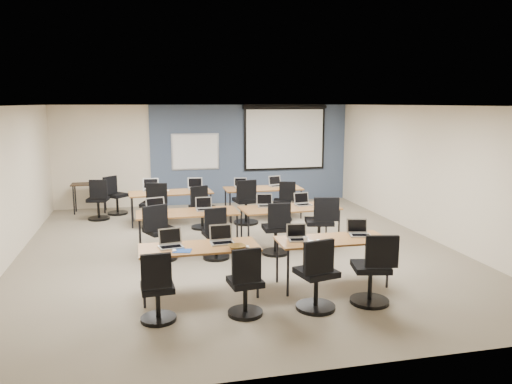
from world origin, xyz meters
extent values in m
cube|color=#6B6354|center=(0.00, 0.00, 0.00)|extent=(8.00, 9.00, 0.02)
cube|color=white|center=(0.00, 0.00, 2.70)|extent=(8.00, 9.00, 0.02)
cube|color=beige|center=(0.00, 4.50, 1.35)|extent=(8.00, 0.04, 2.70)
cube|color=beige|center=(0.00, -4.50, 1.35)|extent=(8.00, 0.04, 2.70)
cube|color=beige|center=(-4.00, 0.00, 1.35)|extent=(0.04, 9.00, 2.70)
cube|color=beige|center=(4.00, 0.00, 1.35)|extent=(0.04, 9.00, 2.70)
cube|color=#3D5977|center=(1.25, 4.47, 1.35)|extent=(5.50, 0.04, 2.70)
cube|color=silver|center=(-0.30, 4.43, 1.45)|extent=(1.28, 0.02, 0.98)
cube|color=white|center=(-0.30, 4.42, 1.45)|extent=(1.20, 0.02, 0.90)
cube|color=black|center=(2.20, 4.41, 1.80)|extent=(2.32, 0.03, 1.82)
cube|color=white|center=(2.20, 4.40, 1.76)|extent=(2.20, 0.02, 1.62)
cylinder|color=black|center=(2.20, 4.40, 2.64)|extent=(2.40, 0.10, 0.10)
cube|color=#966342|center=(-0.96, -2.14, 0.71)|extent=(1.70, 0.71, 0.03)
cylinder|color=black|center=(-1.75, -2.43, 0.35)|extent=(0.04, 0.04, 0.70)
cylinder|color=black|center=(-0.17, -2.43, 0.35)|extent=(0.04, 0.04, 0.70)
cylinder|color=black|center=(-1.75, -1.84, 0.35)|extent=(0.04, 0.04, 0.70)
cylinder|color=black|center=(-0.17, -1.84, 0.35)|extent=(0.04, 0.04, 0.70)
cube|color=olive|center=(1.05, -2.18, 0.71)|extent=(1.68, 0.70, 0.03)
cylinder|color=black|center=(0.26, -2.47, 0.35)|extent=(0.04, 0.04, 0.70)
cylinder|color=black|center=(1.83, -2.47, 0.35)|extent=(0.04, 0.04, 0.70)
cylinder|color=black|center=(0.26, -1.89, 0.35)|extent=(0.04, 0.04, 0.70)
cylinder|color=black|center=(1.83, -1.89, 0.35)|extent=(0.04, 0.04, 0.70)
cube|color=#9C5B2D|center=(-0.92, 0.19, 0.71)|extent=(1.89, 0.79, 0.03)
cylinder|color=black|center=(-1.80, -0.14, 0.35)|extent=(0.04, 0.04, 0.70)
cylinder|color=black|center=(-0.03, -0.14, 0.35)|extent=(0.04, 0.04, 0.70)
cylinder|color=black|center=(-1.80, 0.52, 0.35)|extent=(0.04, 0.04, 0.70)
cylinder|color=black|center=(-0.03, 0.52, 0.35)|extent=(0.04, 0.04, 0.70)
cube|color=#A97F41|center=(1.08, 0.17, 0.71)|extent=(1.93, 0.80, 0.03)
cylinder|color=black|center=(0.18, -0.17, 0.35)|extent=(0.04, 0.04, 0.70)
cylinder|color=black|center=(1.99, -0.17, 0.35)|extent=(0.04, 0.04, 0.70)
cylinder|color=black|center=(0.18, 0.52, 0.35)|extent=(0.04, 0.04, 0.70)
cylinder|color=black|center=(1.99, 0.52, 0.35)|extent=(0.04, 0.04, 0.70)
cube|color=#A06C3A|center=(-1.10, 2.43, 0.71)|extent=(1.88, 0.78, 0.03)
cylinder|color=black|center=(-1.97, 2.10, 0.35)|extent=(0.04, 0.04, 0.70)
cylinder|color=black|center=(-0.22, 2.10, 0.35)|extent=(0.04, 0.04, 0.70)
cylinder|color=black|center=(-1.97, 2.76, 0.35)|extent=(0.04, 0.04, 0.70)
cylinder|color=black|center=(-0.22, 2.76, 0.35)|extent=(0.04, 0.04, 0.70)
cube|color=#A46832|center=(1.11, 2.49, 0.71)|extent=(1.85, 0.77, 0.03)
cylinder|color=black|center=(0.24, 2.16, 0.35)|extent=(0.04, 0.04, 0.70)
cylinder|color=black|center=(1.97, 2.16, 0.35)|extent=(0.04, 0.04, 0.70)
cylinder|color=black|center=(0.24, 2.81, 0.35)|extent=(0.04, 0.04, 0.70)
cylinder|color=black|center=(1.97, 2.81, 0.35)|extent=(0.04, 0.04, 0.70)
cube|color=#AAAAAA|center=(-1.36, -2.11, 0.74)|extent=(0.33, 0.24, 0.02)
cube|color=black|center=(-1.36, -2.13, 0.75)|extent=(0.28, 0.14, 0.00)
cube|color=#AAAAAA|center=(-1.36, -1.98, 0.87)|extent=(0.33, 0.06, 0.23)
cube|color=black|center=(-1.36, -1.99, 0.87)|extent=(0.29, 0.04, 0.19)
ellipsoid|color=white|center=(-1.33, -2.30, 0.74)|extent=(0.09, 0.11, 0.03)
cylinder|color=black|center=(-1.58, -2.88, 0.03)|extent=(0.46, 0.46, 0.05)
cylinder|color=black|center=(-1.58, -2.88, 0.20)|extent=(0.06, 0.06, 0.41)
cube|color=black|center=(-1.58, -2.88, 0.45)|extent=(0.41, 0.41, 0.08)
cube|color=black|center=(-1.59, -3.07, 0.73)|extent=(0.37, 0.06, 0.44)
cube|color=silver|center=(-0.62, -2.07, 0.74)|extent=(0.34, 0.25, 0.02)
cube|color=black|center=(-0.62, -2.09, 0.75)|extent=(0.29, 0.14, 0.00)
cube|color=silver|center=(-0.62, -1.94, 0.87)|extent=(0.34, 0.06, 0.23)
cube|color=black|center=(-0.62, -1.95, 0.87)|extent=(0.30, 0.04, 0.19)
ellipsoid|color=white|center=(-0.31, -2.35, 0.74)|extent=(0.08, 0.11, 0.04)
cylinder|color=black|center=(-0.46, -2.95, 0.03)|extent=(0.47, 0.47, 0.05)
cylinder|color=black|center=(-0.46, -2.95, 0.21)|extent=(0.06, 0.06, 0.41)
cube|color=black|center=(-0.46, -2.95, 0.45)|extent=(0.41, 0.41, 0.08)
cube|color=black|center=(-0.48, -3.14, 0.73)|extent=(0.38, 0.06, 0.44)
cube|color=silver|center=(0.52, -2.17, 0.74)|extent=(0.30, 0.22, 0.02)
cube|color=black|center=(0.52, -2.19, 0.75)|extent=(0.25, 0.13, 0.00)
cube|color=silver|center=(0.52, -2.05, 0.86)|extent=(0.30, 0.06, 0.21)
cube|color=black|center=(0.52, -2.05, 0.86)|extent=(0.26, 0.04, 0.17)
ellipsoid|color=white|center=(0.80, -2.26, 0.74)|extent=(0.07, 0.10, 0.03)
cylinder|color=black|center=(0.51, -2.98, 0.03)|extent=(0.54, 0.54, 0.05)
cylinder|color=black|center=(0.51, -2.98, 0.24)|extent=(0.06, 0.06, 0.48)
cube|color=black|center=(0.51, -2.98, 0.52)|extent=(0.48, 0.48, 0.08)
cube|color=black|center=(0.46, -3.19, 0.80)|extent=(0.43, 0.06, 0.44)
cube|color=#B3B3B3|center=(1.52, -2.13, 0.74)|extent=(0.32, 0.23, 0.02)
cube|color=black|center=(1.52, -2.15, 0.75)|extent=(0.27, 0.14, 0.00)
cube|color=#B3B3B3|center=(1.52, -2.00, 0.86)|extent=(0.32, 0.06, 0.22)
cube|color=black|center=(1.52, -2.01, 0.86)|extent=(0.28, 0.04, 0.18)
ellipsoid|color=white|center=(1.57, -2.29, 0.74)|extent=(0.08, 0.10, 0.03)
cylinder|color=black|center=(1.31, -2.95, 0.03)|extent=(0.54, 0.54, 0.05)
cylinder|color=black|center=(1.31, -2.95, 0.24)|extent=(0.06, 0.06, 0.48)
cube|color=black|center=(1.31, -2.95, 0.52)|extent=(0.48, 0.48, 0.08)
cube|color=black|center=(1.36, -3.17, 0.80)|extent=(0.44, 0.06, 0.44)
cube|color=#BCBCC1|center=(-1.50, 0.22, 0.74)|extent=(0.36, 0.26, 0.02)
cube|color=black|center=(-1.50, 0.20, 0.75)|extent=(0.31, 0.15, 0.00)
cube|color=#BCBCC1|center=(-1.50, 0.36, 0.88)|extent=(0.36, 0.07, 0.25)
cube|color=black|center=(-1.50, 0.35, 0.88)|extent=(0.32, 0.05, 0.20)
ellipsoid|color=white|center=(-1.32, 0.07, 0.74)|extent=(0.08, 0.10, 0.03)
cylinder|color=black|center=(-1.44, -0.31, 0.03)|extent=(0.55, 0.55, 0.05)
cylinder|color=black|center=(-1.44, -0.31, 0.24)|extent=(0.06, 0.06, 0.49)
cube|color=black|center=(-1.44, -0.31, 0.53)|extent=(0.49, 0.49, 0.08)
cube|color=black|center=(-1.53, -0.52, 0.81)|extent=(0.45, 0.06, 0.44)
cube|color=silver|center=(-0.59, 0.25, 0.74)|extent=(0.31, 0.23, 0.02)
cube|color=black|center=(-0.59, 0.23, 0.75)|extent=(0.27, 0.13, 0.00)
cube|color=silver|center=(-0.59, 0.37, 0.86)|extent=(0.31, 0.06, 0.22)
cube|color=black|center=(-0.59, 0.37, 0.86)|extent=(0.28, 0.04, 0.18)
ellipsoid|color=white|center=(-0.24, 0.13, 0.74)|extent=(0.08, 0.11, 0.04)
cylinder|color=black|center=(-0.48, -0.47, 0.03)|extent=(0.48, 0.48, 0.05)
cylinder|color=black|center=(-0.48, -0.47, 0.21)|extent=(0.06, 0.06, 0.42)
cube|color=black|center=(-0.48, -0.47, 0.46)|extent=(0.42, 0.42, 0.08)
cube|color=black|center=(-0.51, -0.67, 0.74)|extent=(0.39, 0.06, 0.44)
cube|color=#AAAAAA|center=(0.64, 0.32, 0.74)|extent=(0.32, 0.23, 0.02)
cube|color=black|center=(0.64, 0.30, 0.75)|extent=(0.27, 0.13, 0.00)
cube|color=#AAAAAA|center=(0.64, 0.44, 0.86)|extent=(0.32, 0.06, 0.22)
cube|color=black|center=(0.64, 0.43, 0.86)|extent=(0.28, 0.04, 0.18)
ellipsoid|color=white|center=(0.85, 0.17, 0.74)|extent=(0.08, 0.10, 0.03)
cylinder|color=black|center=(0.63, -0.44, 0.03)|extent=(0.51, 0.51, 0.05)
cylinder|color=black|center=(0.63, -0.44, 0.23)|extent=(0.06, 0.06, 0.45)
cube|color=black|center=(0.63, -0.44, 0.49)|extent=(0.45, 0.45, 0.08)
cube|color=black|center=(0.64, -0.65, 0.77)|extent=(0.41, 0.06, 0.44)
cube|color=#B5B5B5|center=(1.40, 0.28, 0.74)|extent=(0.32, 0.23, 0.02)
cube|color=black|center=(1.40, 0.26, 0.75)|extent=(0.27, 0.13, 0.00)
cube|color=#B5B5B5|center=(1.40, 0.41, 0.86)|extent=(0.32, 0.06, 0.22)
cube|color=black|center=(1.40, 0.40, 0.86)|extent=(0.28, 0.04, 0.18)
ellipsoid|color=white|center=(1.71, 0.08, 0.74)|extent=(0.06, 0.09, 0.03)
cylinder|color=black|center=(1.50, -0.37, 0.03)|extent=(0.57, 0.57, 0.05)
cylinder|color=black|center=(1.50, -0.37, 0.25)|extent=(0.06, 0.06, 0.51)
cube|color=black|center=(1.50, -0.37, 0.55)|extent=(0.51, 0.51, 0.08)
cube|color=black|center=(1.55, -0.59, 0.83)|extent=(0.46, 0.06, 0.44)
cube|color=silver|center=(-1.53, 2.70, 0.74)|extent=(0.36, 0.26, 0.02)
cube|color=black|center=(-1.53, 2.68, 0.75)|extent=(0.31, 0.15, 0.00)
cube|color=silver|center=(-1.53, 2.84, 0.88)|extent=(0.36, 0.07, 0.25)
cube|color=black|center=(-1.53, 2.83, 0.88)|extent=(0.32, 0.05, 0.20)
ellipsoid|color=white|center=(-1.15, 2.55, 0.74)|extent=(0.08, 0.11, 0.04)
cylinder|color=black|center=(-1.50, 2.04, 0.03)|extent=(0.57, 0.57, 0.05)
cylinder|color=black|center=(-1.50, 2.04, 0.25)|extent=(0.06, 0.06, 0.50)
cube|color=black|center=(-1.50, 2.04, 0.54)|extent=(0.50, 0.50, 0.08)
cube|color=black|center=(-1.43, 1.82, 0.82)|extent=(0.46, 0.06, 0.44)
cube|color=#B2B2B2|center=(-0.50, 2.64, 0.74)|extent=(0.35, 0.25, 0.02)
cube|color=black|center=(-0.50, 2.62, 0.75)|extent=(0.29, 0.15, 0.00)
cube|color=#B2B2B2|center=(-0.50, 2.78, 0.87)|extent=(0.35, 0.06, 0.24)
cube|color=black|center=(-0.50, 2.77, 0.87)|extent=(0.30, 0.05, 0.20)
ellipsoid|color=white|center=(-0.24, 2.53, 0.74)|extent=(0.07, 0.11, 0.04)
cylinder|color=black|center=(-0.46, 1.76, 0.03)|extent=(0.50, 0.50, 0.05)
cylinder|color=black|center=(-0.46, 1.76, 0.22)|extent=(0.06, 0.06, 0.44)
cube|color=black|center=(-0.46, 1.76, 0.48)|extent=(0.44, 0.44, 0.08)
cube|color=black|center=(-0.54, 1.57, 0.76)|extent=(0.40, 0.06, 0.44)
cube|color=silver|center=(0.60, 2.58, 0.74)|extent=(0.30, 0.22, 0.02)
cube|color=black|center=(0.60, 2.56, 0.75)|extent=(0.26, 0.13, 0.00)
cube|color=silver|center=(0.60, 2.70, 0.86)|extent=(0.30, 0.06, 0.21)
cube|color=black|center=(0.60, 2.70, 0.86)|extent=(0.27, 0.04, 0.17)
ellipsoid|color=white|center=(0.80, 2.56, 0.74)|extent=(0.08, 0.11, 0.03)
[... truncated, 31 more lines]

